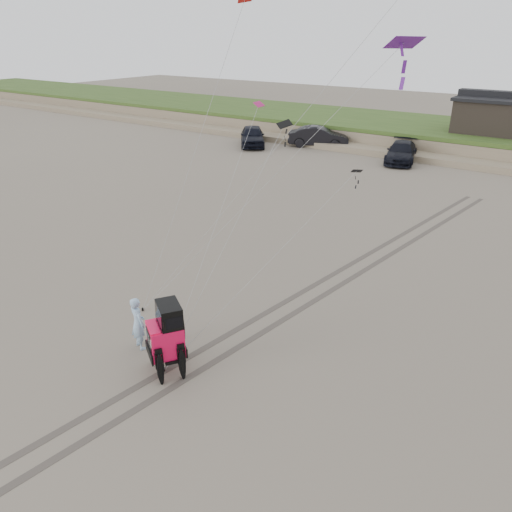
# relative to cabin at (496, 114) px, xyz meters

# --- Properties ---
(ground) EXTENTS (160.00, 160.00, 0.00)m
(ground) POSITION_rel_cabin_xyz_m (-2.00, -37.00, -3.24)
(ground) COLOR #6B6054
(ground) RESTS_ON ground
(dune_ridge) EXTENTS (160.00, 14.25, 1.73)m
(dune_ridge) POSITION_rel_cabin_xyz_m (-2.00, 0.50, -2.42)
(dune_ridge) COLOR #7A6B54
(dune_ridge) RESTS_ON ground
(cabin) EXTENTS (6.40, 5.40, 3.35)m
(cabin) POSITION_rel_cabin_xyz_m (0.00, 0.00, 0.00)
(cabin) COLOR black
(cabin) RESTS_ON dune_ridge
(truck_a) EXTENTS (4.77, 5.43, 1.77)m
(truck_a) POSITION_rel_cabin_xyz_m (-18.36, -9.40, -2.35)
(truck_a) COLOR black
(truck_a) RESTS_ON ground
(truck_b) EXTENTS (5.68, 3.86, 1.77)m
(truck_b) POSITION_rel_cabin_xyz_m (-13.26, -6.28, -2.35)
(truck_b) COLOR black
(truck_b) RESTS_ON ground
(truck_c) EXTENTS (3.40, 5.73, 1.56)m
(truck_c) POSITION_rel_cabin_xyz_m (-5.10, -7.68, -2.46)
(truck_c) COLOR black
(truck_c) RESTS_ON ground
(jeep) EXTENTS (4.52, 5.34, 1.86)m
(jeep) POSITION_rel_cabin_xyz_m (-1.61, -37.91, -2.31)
(jeep) COLOR #FD0E48
(jeep) RESTS_ON ground
(man) EXTENTS (0.78, 0.62, 1.85)m
(man) POSITION_rel_cabin_xyz_m (-3.24, -37.52, -2.31)
(man) COLOR #95CDE7
(man) RESTS_ON ground
(kite_flock) EXTENTS (8.16, 6.36, 8.12)m
(kite_flock) POSITION_rel_cabin_xyz_m (0.34, -28.37, 6.21)
(kite_flock) COLOR black
(kite_flock) RESTS_ON ground
(stake_main) EXTENTS (0.08, 0.08, 0.12)m
(stake_main) POSITION_rel_cabin_xyz_m (-4.91, -35.82, -3.18)
(stake_main) COLOR black
(stake_main) RESTS_ON ground
(stake_aux) EXTENTS (0.08, 0.08, 0.12)m
(stake_aux) POSITION_rel_cabin_xyz_m (-1.69, -38.03, -3.18)
(stake_aux) COLOR black
(stake_aux) RESTS_ON ground
(tire_tracks) EXTENTS (5.22, 29.74, 0.01)m
(tire_tracks) POSITION_rel_cabin_xyz_m (0.00, -29.00, -3.23)
(tire_tracks) COLOR #4C443D
(tire_tracks) RESTS_ON ground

